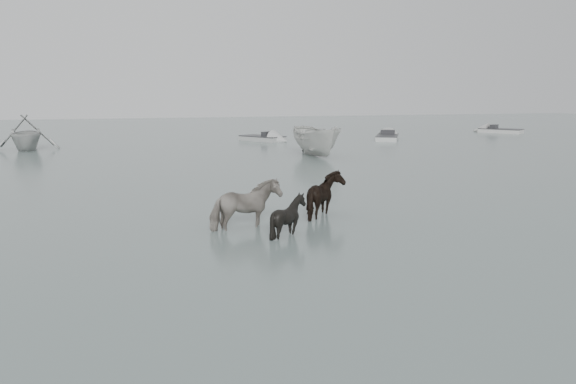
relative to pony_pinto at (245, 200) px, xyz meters
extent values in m
plane|color=#53625F|center=(0.93, -1.18, -0.83)|extent=(140.00, 140.00, 0.00)
imported|color=black|center=(0.00, 0.00, 0.00)|extent=(2.13, 1.34, 1.67)
imported|color=black|center=(2.76, 0.94, -0.04)|extent=(1.69, 1.86, 1.59)
imported|color=black|center=(0.99, -0.96, -0.17)|extent=(1.29, 1.16, 1.33)
imported|color=#ABAEAB|center=(-9.59, 25.12, 0.40)|extent=(4.39, 4.98, 2.47)
imported|color=beige|center=(7.65, 16.50, 0.16)|extent=(2.28, 5.29, 2.00)
camera|label=1|loc=(-3.00, -15.15, 3.00)|focal=35.00mm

